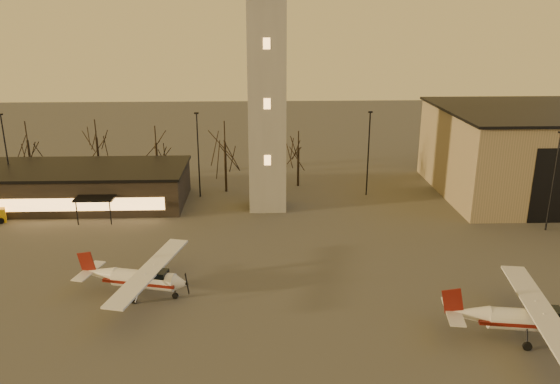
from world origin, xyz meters
name	(u,v)px	position (x,y,z in m)	size (l,w,h in m)	color
ground	(275,372)	(0.00, 0.00, 0.00)	(220.00, 220.00, 0.00)	#3E3B39
control_tower	(267,59)	(0.00, 30.00, 16.33)	(6.80, 6.80, 32.60)	gray
terminal	(75,186)	(-21.99, 31.98, 2.16)	(25.40, 12.20, 4.30)	black
light_poles	(272,158)	(0.50, 31.00, 5.41)	(58.50, 12.25, 10.14)	black
tree_row	(157,139)	(-13.70, 39.16, 5.94)	(37.20, 9.20, 8.80)	black
cessna_front	(530,323)	(17.08, 2.94, 1.18)	(10.02, 12.62, 3.46)	beige
cessna_rear	(146,282)	(-9.67, 9.87, 1.12)	(9.52, 11.89, 3.28)	silver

